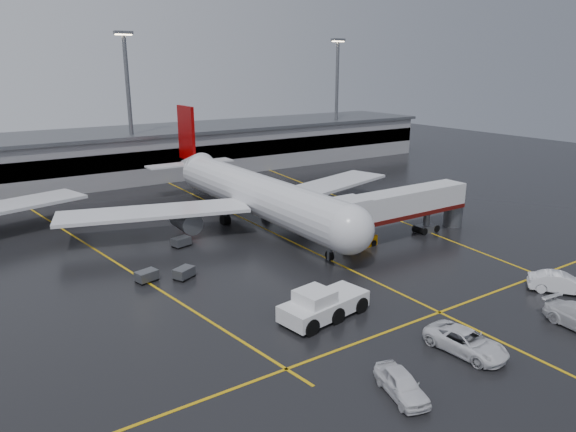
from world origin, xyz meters
TOP-DOWN VIEW (x-y plane):
  - ground at (0.00, 0.00)m, footprint 220.00×220.00m
  - apron_line_centre at (0.00, 0.00)m, footprint 0.25×90.00m
  - apron_line_stop at (0.00, -22.00)m, footprint 60.00×0.25m
  - apron_line_left at (-20.00, 10.00)m, footprint 9.99×69.35m
  - apron_line_right at (18.00, 10.00)m, footprint 7.57×69.64m
  - terminal at (0.00, 47.93)m, footprint 122.00×19.00m
  - light_mast_mid at (-5.00, 42.00)m, footprint 3.00×1.20m
  - light_mast_right at (40.00, 42.00)m, footprint 3.00×1.20m
  - main_airliner at (0.00, 9.70)m, footprint 48.80×45.60m
  - jet_bridge at (11.87, -6.00)m, footprint 19.90×3.40m
  - pushback_tractor at (-8.84, -17.29)m, footprint 8.22×4.40m
  - belt_loader at (5.61, -5.60)m, footprint 4.06×2.14m
  - service_van_a at (-3.49, -27.36)m, footprint 3.35×6.30m
  - service_van_c at (12.39, -25.35)m, footprint 4.92×5.61m
  - service_van_d at (-11.11, -28.46)m, footprint 3.07×5.02m
  - baggage_cart_a at (-14.97, -3.18)m, footprint 2.37×2.05m
  - baggage_cart_b at (-18.27, -1.92)m, footprint 2.27×1.77m
  - baggage_cart_c at (-11.51, 5.81)m, footprint 2.26×1.76m

SIDE VIEW (x-z plane):
  - ground at x=0.00m, z-range 0.00..0.00m
  - apron_line_centre at x=0.00m, z-range 0.00..0.02m
  - apron_line_stop at x=0.00m, z-range 0.00..0.02m
  - apron_line_left at x=-20.00m, z-range 0.00..0.02m
  - apron_line_right at x=18.00m, z-range 0.00..0.02m
  - belt_loader at x=5.61m, z-range -0.63..1.86m
  - baggage_cart_a at x=-14.97m, z-range 0.07..1.19m
  - baggage_cart_b at x=-18.27m, z-range 0.07..1.19m
  - baggage_cart_c at x=-11.51m, z-range 0.07..1.19m
  - service_van_d at x=-11.11m, z-range 0.00..1.60m
  - service_van_a at x=-3.49m, z-range 0.00..1.69m
  - service_van_c at x=12.39m, z-range 0.00..1.84m
  - pushback_tractor at x=-8.84m, z-range -0.29..2.52m
  - jet_bridge at x=11.87m, z-range 0.91..6.96m
  - main_airliner at x=0.00m, z-range -2.84..11.26m
  - terminal at x=0.00m, z-range 0.02..8.62m
  - light_mast_mid at x=-5.00m, z-range 1.75..27.20m
  - light_mast_right at x=40.00m, z-range 1.75..27.20m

